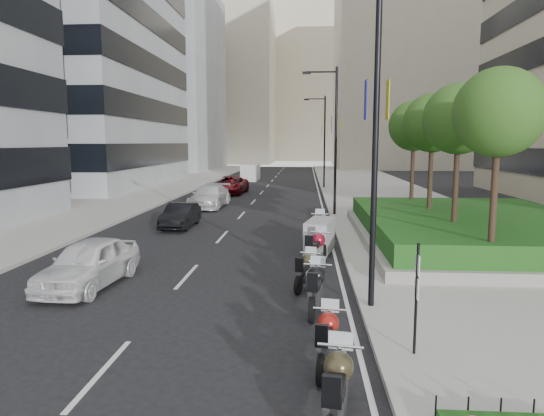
# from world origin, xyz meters

# --- Properties ---
(ground) EXTENTS (160.00, 160.00, 0.00)m
(ground) POSITION_xyz_m (0.00, 0.00, 0.00)
(ground) COLOR black
(ground) RESTS_ON ground
(sidewalk_right) EXTENTS (10.00, 100.00, 0.15)m
(sidewalk_right) POSITION_xyz_m (9.00, 30.00, 0.07)
(sidewalk_right) COLOR #9E9B93
(sidewalk_right) RESTS_ON ground
(sidewalk_left) EXTENTS (8.00, 100.00, 0.15)m
(sidewalk_left) POSITION_xyz_m (-12.00, 30.00, 0.07)
(sidewalk_left) COLOR #9E9B93
(sidewalk_left) RESTS_ON ground
(lane_edge) EXTENTS (0.12, 100.00, 0.01)m
(lane_edge) POSITION_xyz_m (3.70, 30.00, 0.01)
(lane_edge) COLOR silver
(lane_edge) RESTS_ON ground
(lane_centre) EXTENTS (0.12, 100.00, 0.01)m
(lane_centre) POSITION_xyz_m (-1.50, 30.00, 0.01)
(lane_centre) COLOR silver
(lane_centre) RESTS_ON ground
(building_grey_far) EXTENTS (22.00, 26.00, 30.00)m
(building_grey_far) POSITION_xyz_m (-24.00, 70.00, 15.00)
(building_grey_far) COLOR gray
(building_grey_far) RESTS_ON ground
(building_cream_right) EXTENTS (28.00, 24.00, 36.00)m
(building_cream_right) POSITION_xyz_m (22.00, 80.00, 18.00)
(building_cream_right) COLOR #B7AD93
(building_cream_right) RESTS_ON ground
(building_cream_left) EXTENTS (26.00, 24.00, 34.00)m
(building_cream_left) POSITION_xyz_m (-18.00, 100.00, 17.00)
(building_cream_left) COLOR #B7AD93
(building_cream_left) RESTS_ON ground
(building_cream_centre) EXTENTS (30.00, 24.00, 38.00)m
(building_cream_centre) POSITION_xyz_m (2.00, 120.00, 19.00)
(building_cream_centre) COLOR #B7AD93
(building_cream_centre) RESTS_ON ground
(planter) EXTENTS (10.00, 14.00, 0.40)m
(planter) POSITION_xyz_m (10.00, 10.00, 0.35)
(planter) COLOR gray
(planter) RESTS_ON sidewalk_right
(hedge) EXTENTS (9.40, 13.40, 0.80)m
(hedge) POSITION_xyz_m (10.00, 10.00, 0.95)
(hedge) COLOR #235117
(hedge) RESTS_ON planter
(tree_0) EXTENTS (2.80, 2.80, 6.30)m
(tree_0) POSITION_xyz_m (8.50, 4.00, 5.42)
(tree_0) COLOR #332319
(tree_0) RESTS_ON planter
(tree_1) EXTENTS (2.80, 2.80, 6.30)m
(tree_1) POSITION_xyz_m (8.50, 8.00, 5.42)
(tree_1) COLOR #332319
(tree_1) RESTS_ON planter
(tree_2) EXTENTS (2.80, 2.80, 6.30)m
(tree_2) POSITION_xyz_m (8.50, 12.00, 5.42)
(tree_2) COLOR #332319
(tree_2) RESTS_ON planter
(tree_3) EXTENTS (2.80, 2.80, 6.30)m
(tree_3) POSITION_xyz_m (8.50, 16.00, 5.42)
(tree_3) COLOR #332319
(tree_3) RESTS_ON planter
(lamp_post_0) EXTENTS (2.34, 0.45, 9.00)m
(lamp_post_0) POSITION_xyz_m (4.14, 1.00, 5.07)
(lamp_post_0) COLOR black
(lamp_post_0) RESTS_ON ground
(lamp_post_1) EXTENTS (2.34, 0.45, 9.00)m
(lamp_post_1) POSITION_xyz_m (4.14, 18.00, 5.07)
(lamp_post_1) COLOR black
(lamp_post_1) RESTS_ON ground
(lamp_post_2) EXTENTS (2.34, 0.45, 9.00)m
(lamp_post_2) POSITION_xyz_m (4.14, 36.00, 5.07)
(lamp_post_2) COLOR black
(lamp_post_2) RESTS_ON ground
(parking_sign) EXTENTS (0.06, 0.32, 2.50)m
(parking_sign) POSITION_xyz_m (4.80, -2.00, 1.46)
(parking_sign) COLOR black
(parking_sign) RESTS_ON ground
(motorcycle_0) EXTENTS (0.77, 2.31, 1.15)m
(motorcycle_0) POSITION_xyz_m (3.03, -4.52, 0.62)
(motorcycle_0) COLOR black
(motorcycle_0) RESTS_ON ground
(motorcycle_1) EXTENTS (0.70, 2.10, 1.05)m
(motorcycle_1) POSITION_xyz_m (2.96, -2.37, 0.56)
(motorcycle_1) COLOR black
(motorcycle_1) RESTS_ON ground
(motorcycle_2) EXTENTS (0.78, 2.35, 1.17)m
(motorcycle_2) POSITION_xyz_m (2.80, 0.89, 0.63)
(motorcycle_2) COLOR black
(motorcycle_2) RESTS_ON ground
(motorcycle_3) EXTENTS (0.83, 1.99, 1.02)m
(motorcycle_3) POSITION_xyz_m (2.54, 3.01, 0.54)
(motorcycle_3) COLOR black
(motorcycle_3) RESTS_ON ground
(motorcycle_4) EXTENTS (1.03, 2.33, 1.20)m
(motorcycle_4) POSITION_xyz_m (2.91, 5.63, 0.64)
(motorcycle_4) COLOR black
(motorcycle_4) RESTS_ON ground
(motorcycle_5) EXTENTS (1.36, 2.40, 1.37)m
(motorcycle_5) POSITION_xyz_m (3.10, 7.89, 0.69)
(motorcycle_5) COLOR black
(motorcycle_5) RESTS_ON ground
(motorcycle_6) EXTENTS (0.82, 2.45, 1.22)m
(motorcycle_6) POSITION_xyz_m (3.13, 10.24, 0.65)
(motorcycle_6) COLOR black
(motorcycle_6) RESTS_ON ground
(car_a) EXTENTS (2.15, 4.57, 1.51)m
(car_a) POSITION_xyz_m (-4.29, 2.65, 0.76)
(car_a) COLOR white
(car_a) RESTS_ON ground
(car_b) EXTENTS (1.44, 3.95, 1.29)m
(car_b) POSITION_xyz_m (-4.17, 13.44, 0.65)
(car_b) COLOR black
(car_b) RESTS_ON ground
(car_c) EXTENTS (2.46, 5.47, 1.56)m
(car_c) POSITION_xyz_m (-4.21, 21.57, 0.78)
(car_c) COLOR silver
(car_c) RESTS_ON ground
(car_d) EXTENTS (2.92, 5.77, 1.56)m
(car_d) POSITION_xyz_m (-4.20, 30.73, 0.78)
(car_d) COLOR #5F0B12
(car_d) RESTS_ON ground
(delivery_van) EXTENTS (1.93, 4.76, 1.98)m
(delivery_van) POSITION_xyz_m (-4.14, 46.15, 0.92)
(delivery_van) COLOR silver
(delivery_van) RESTS_ON ground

